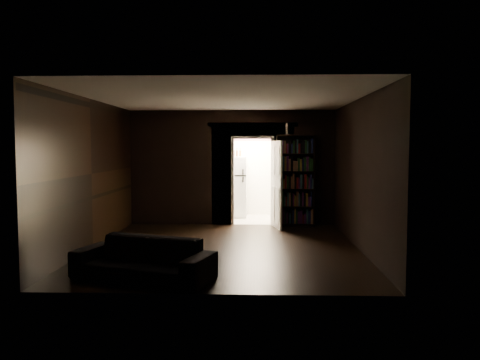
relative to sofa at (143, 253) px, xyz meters
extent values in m
plane|color=black|center=(1.03, 2.10, -0.39)|extent=(5.50, 5.50, 0.00)
cube|color=black|center=(-0.20, 4.90, 1.01)|extent=(2.55, 0.10, 2.80)
cube|color=black|center=(2.75, 4.90, 1.01)|extent=(1.55, 0.10, 2.80)
cube|color=black|center=(1.53, 4.90, 2.06)|extent=(0.90, 0.10, 0.70)
cube|color=black|center=(-1.47, 2.10, 1.01)|extent=(0.02, 5.50, 2.80)
cube|color=black|center=(3.53, 2.10, 1.01)|extent=(0.02, 5.50, 2.80)
cube|color=black|center=(1.03, -0.65, 1.01)|extent=(5.00, 0.02, 2.80)
cube|color=beige|center=(1.03, 2.10, 2.41)|extent=(5.00, 5.50, 0.02)
cube|color=silver|center=(1.53, 4.84, 0.66)|extent=(1.04, 0.06, 2.17)
cube|color=#BCB1A3|center=(1.53, 5.75, -0.44)|extent=(2.20, 1.80, 0.10)
cube|color=white|center=(1.53, 6.60, 0.81)|extent=(2.20, 0.10, 2.40)
cube|color=white|center=(0.48, 5.75, 0.81)|extent=(0.10, 1.60, 2.40)
cube|color=white|center=(2.58, 5.75, 0.81)|extent=(0.10, 1.60, 2.40)
cube|color=white|center=(1.53, 5.75, 2.06)|extent=(2.20, 1.80, 0.10)
cube|color=#B36071|center=(1.53, 6.54, 1.83)|extent=(2.00, 0.04, 0.26)
imported|color=black|center=(0.00, 0.00, 0.00)|extent=(2.19, 1.46, 0.77)
cube|color=black|center=(2.56, 4.65, 0.71)|extent=(0.94, 0.48, 2.20)
cube|color=white|center=(0.99, 6.13, 0.44)|extent=(0.75, 0.69, 1.65)
cube|color=silver|center=(2.09, 4.42, 0.64)|extent=(0.24, 0.84, 2.05)
cube|color=silver|center=(2.35, 4.72, 1.96)|extent=(0.12, 0.12, 0.29)
cube|color=black|center=(0.93, 6.11, 1.38)|extent=(0.58, 0.19, 0.23)
camera|label=1|loc=(1.62, -6.56, 1.51)|focal=35.00mm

